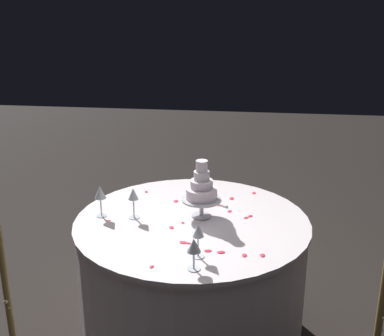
{
  "coord_description": "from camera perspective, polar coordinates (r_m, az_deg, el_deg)",
  "views": [
    {
      "loc": [
        -0.32,
        2.47,
        1.91
      ],
      "look_at": [
        0.0,
        0.0,
        1.04
      ],
      "focal_mm": 46.99,
      "sensor_mm": 36.0,
      "label": 1
    }
  ],
  "objects": [
    {
      "name": "wine_glass_3",
      "position": [
        2.79,
        -10.38,
        -2.87
      ],
      "size": [
        0.06,
        0.06,
        0.18
      ],
      "color": "silver",
      "rests_on": "main_table"
    },
    {
      "name": "rose_petal_6",
      "position": [
        2.32,
        -4.59,
        -11.1
      ],
      "size": [
        0.02,
        0.03,
        0.0
      ],
      "primitive_type": "ellipsoid",
      "rotation": [
        0.0,
        0.0,
        1.33
      ],
      "color": "#E02D47",
      "rests_on": "main_table"
    },
    {
      "name": "decorative_arch",
      "position": [
        2.27,
        -0.97,
        4.58
      ],
      "size": [
        1.98,
        0.05,
        2.04
      ],
      "color": "olive",
      "rests_on": "ground"
    },
    {
      "name": "wine_glass_0",
      "position": [
        2.33,
        0.7,
        -7.36
      ],
      "size": [
        0.06,
        0.06,
        0.17
      ],
      "color": "silver",
      "rests_on": "main_table"
    },
    {
      "name": "rose_petal_17",
      "position": [
        2.94,
        3.01,
        -4.2
      ],
      "size": [
        0.04,
        0.04,
        0.0
      ],
      "primitive_type": "ellipsoid",
      "rotation": [
        0.0,
        0.0,
        1.95
      ],
      "color": "#E02D47",
      "rests_on": "main_table"
    },
    {
      "name": "rose_petal_2",
      "position": [
        2.81,
        6.64,
        -5.43
      ],
      "size": [
        0.04,
        0.04,
        0.0
      ],
      "primitive_type": "ellipsoid",
      "rotation": [
        0.0,
        0.0,
        4.04
      ],
      "color": "#E02D47",
      "rests_on": "main_table"
    },
    {
      "name": "tiered_cake",
      "position": [
        2.73,
        1.09,
        -2.48
      ],
      "size": [
        0.22,
        0.22,
        0.33
      ],
      "color": "silver",
      "rests_on": "main_table"
    },
    {
      "name": "wine_glass_1",
      "position": [
        2.75,
        -6.69,
        -3.15
      ],
      "size": [
        0.06,
        0.06,
        0.18
      ],
      "color": "silver",
      "rests_on": "main_table"
    },
    {
      "name": "rose_petal_0",
      "position": [
        2.51,
        -0.38,
        -8.53
      ],
      "size": [
        0.03,
        0.02,
        0.0
      ],
      "primitive_type": "ellipsoid",
      "rotation": [
        0.0,
        0.0,
        3.06
      ],
      "color": "#E02D47",
      "rests_on": "main_table"
    },
    {
      "name": "wine_glass_2",
      "position": [
        2.24,
        0.2,
        -8.91
      ],
      "size": [
        0.07,
        0.07,
        0.15
      ],
      "color": "silver",
      "rests_on": "main_table"
    },
    {
      "name": "rose_petal_12",
      "position": [
        2.44,
        1.82,
        -9.37
      ],
      "size": [
        0.04,
        0.03,
        0.0
      ],
      "primitive_type": "ellipsoid",
      "rotation": [
        0.0,
        0.0,
        3.22
      ],
      "color": "#E02D47",
      "rests_on": "main_table"
    },
    {
      "name": "ground_plane",
      "position": [
        3.14,
        -0.0,
        -18.27
      ],
      "size": [
        12.0,
        12.0,
        0.0
      ],
      "primitive_type": "plane",
      "color": "black"
    },
    {
      "name": "rose_petal_4",
      "position": [
        2.78,
        -9.44,
        -5.89
      ],
      "size": [
        0.03,
        0.02,
        0.0
      ],
      "primitive_type": "ellipsoid",
      "rotation": [
        0.0,
        0.0,
        3.1
      ],
      "color": "#E02D47",
      "rests_on": "main_table"
    },
    {
      "name": "rose_petal_7",
      "position": [
        2.67,
        -2.35,
        -6.76
      ],
      "size": [
        0.04,
        0.04,
        0.0
      ],
      "primitive_type": "ellipsoid",
      "rotation": [
        0.0,
        0.0,
        2.08
      ],
      "color": "#E02D47",
      "rests_on": "main_table"
    },
    {
      "name": "rose_petal_16",
      "position": [
        2.51,
        -1.0,
        -8.44
      ],
      "size": [
        0.05,
        0.04,
        0.0
      ],
      "primitive_type": "ellipsoid",
      "rotation": [
        0.0,
        0.0,
        6.02
      ],
      "color": "#E02D47",
      "rests_on": "main_table"
    },
    {
      "name": "rose_petal_18",
      "position": [
        3.13,
        7.04,
        -2.83
      ],
      "size": [
        0.03,
        0.04,
        0.0
      ],
      "primitive_type": "ellipsoid",
      "rotation": [
        0.0,
        0.0,
        4.57
      ],
      "color": "#E02D47",
      "rests_on": "main_table"
    },
    {
      "name": "rose_petal_3",
      "position": [
        2.41,
        5.97,
        -9.83
      ],
      "size": [
        0.03,
        0.04,
        0.0
      ],
      "primitive_type": "ellipsoid",
      "rotation": [
        0.0,
        0.0,
        4.78
      ],
      "color": "#E02D47",
      "rests_on": "main_table"
    },
    {
      "name": "rose_petal_8",
      "position": [
        3.04,
        4.52,
        -3.45
      ],
      "size": [
        0.03,
        0.04,
        0.0
      ],
      "primitive_type": "ellipsoid",
      "rotation": [
        0.0,
        0.0,
        4.6
      ],
      "color": "#E02D47",
      "rests_on": "main_table"
    },
    {
      "name": "main_table",
      "position": [
        2.93,
        -0.0,
        -12.5
      ],
      "size": [
        1.28,
        1.28,
        0.74
      ],
      "color": "white",
      "rests_on": "ground"
    },
    {
      "name": "rose_petal_9",
      "position": [
        2.79,
        6.15,
        -5.62
      ],
      "size": [
        0.04,
        0.04,
        0.0
      ],
      "primitive_type": "ellipsoid",
      "rotation": [
        0.0,
        0.0,
        3.98
      ],
      "color": "#E02D47",
      "rests_on": "main_table"
    },
    {
      "name": "rose_petal_11",
      "position": [
        2.99,
        -1.85,
        -3.77
      ],
      "size": [
        0.03,
        0.04,
        0.0
      ],
      "primitive_type": "ellipsoid",
      "rotation": [
        0.0,
        0.0,
        1.49
      ],
      "color": "#E02D47",
      "rests_on": "main_table"
    },
    {
      "name": "rose_petal_10",
      "position": [
        2.43,
        3.31,
        -9.52
      ],
      "size": [
        0.04,
        0.04,
        0.0
      ],
      "primitive_type": "ellipsoid",
      "rotation": [
        0.0,
        0.0,
        0.2
      ],
      "color": "#E02D47",
      "rests_on": "main_table"
    },
    {
      "name": "rose_petal_14",
      "position": [
        2.86,
        4.29,
        -4.91
      ],
      "size": [
        0.03,
        0.04,
        0.0
      ],
      "primitive_type": "ellipsoid",
      "rotation": [
        0.0,
        0.0,
        1.31
      ],
      "color": "#E02D47",
      "rests_on": "main_table"
    },
    {
      "name": "rose_petal_13",
      "position": [
        2.72,
        -1.05,
        -6.22
      ],
      "size": [
        0.02,
        0.03,
        0.0
      ],
      "primitive_type": "ellipsoid",
      "rotation": [
        0.0,
        0.0,
        1.8
      ],
      "color": "#E02D47",
      "rests_on": "main_table"
    },
    {
      "name": "rose_petal_15",
      "position": [
        2.56,
        0.71,
        -7.92
      ],
      "size": [
        0.04,
        0.03,
        0.0
      ],
      "primitive_type": "ellipsoid",
      "rotation": [
        0.0,
        0.0,
        0.36
      ],
      "color": "#E02D47",
      "rests_on": "main_table"
    },
    {
      "name": "rose_petal_1",
      "position": [
        2.42,
        8.0,
        -9.78
      ],
      "size": [
        0.03,
        0.04,
        0.0
      ],
      "primitive_type": "ellipsoid",
      "rotation": [
        0.0,
        0.0,
        1.51
      ],
      "color": "#E02D47",
      "rests_on": "main_table"
    },
    {
      "name": "rose_petal_5",
      "position": [
        3.14,
        -5.22,
        -2.69
      ],
      "size": [
        0.03,
        0.03,
        0.0
      ],
      "primitive_type": "ellipsoid",
      "rotation": [
        0.0,
        0.0,
        1.82
      ],
      "color": "#E02D47",
      "rests_on": "main_table"
    },
    {
      "name": "cake_knife",
      "position": [
        2.99,
        2.08,
        -3.75
      ],
      "size": [
        0.25,
        0.19,
        0.01
      ],
      "color": "silver",
      "rests_on": "main_table"
    }
  ]
}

